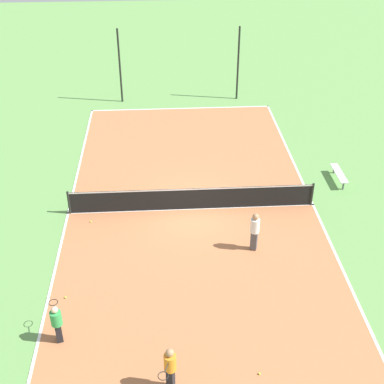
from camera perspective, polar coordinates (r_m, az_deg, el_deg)
The scene contains 12 objects.
ground_plane at distance 23.66m, azimuth 0.00°, elevation -1.84°, with size 80.00×80.00×0.00m, color #60934C.
court_surface at distance 23.65m, azimuth 0.00°, elevation -1.82°, with size 10.97×22.19×0.02m.
tennis_net at distance 23.34m, azimuth 0.00°, elevation -0.66°, with size 10.77×0.10×1.10m.
bench at distance 26.44m, azimuth 15.42°, elevation 1.88°, with size 0.36×1.81×0.45m.
player_far_green at distance 17.84m, azimuth -14.23°, elevation -13.26°, with size 0.57×0.99×1.45m.
player_center_orange at distance 16.03m, azimuth -2.36°, elevation -18.12°, with size 0.63×0.99×1.61m.
player_far_white at distance 20.91m, azimuth 6.71°, elevation -3.98°, with size 0.47×0.47×1.69m.
tennis_ball_midcourt at distance 23.19m, azimuth -10.74°, elevation -3.11°, with size 0.07×0.07×0.07m, color #CCE033.
tennis_ball_left_sideline at distance 19.74m, azimuth -13.35°, elevation -10.88°, with size 0.07×0.07×0.07m, color #CCE033.
tennis_ball_right_alley at distance 17.13m, azimuth 7.21°, elevation -18.67°, with size 0.07×0.07×0.07m, color #CCE033.
fence_post_back_left at distance 33.90m, azimuth -7.71°, elevation 13.16°, with size 0.12×0.12×4.60m.
fence_post_back_right at distance 34.16m, azimuth 4.94°, elevation 13.48°, with size 0.12×0.12×4.60m.
Camera 1 is at (-1.23, -19.52, 13.31)m, focal length 50.00 mm.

